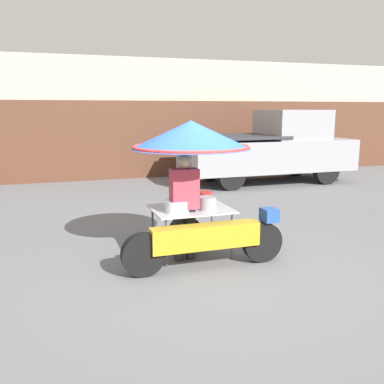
{
  "coord_description": "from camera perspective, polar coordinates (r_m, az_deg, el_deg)",
  "views": [
    {
      "loc": [
        -1.99,
        -5.11,
        2.12
      ],
      "look_at": [
        -0.07,
        0.57,
        0.94
      ],
      "focal_mm": 40.0,
      "sensor_mm": 36.0,
      "label": 1
    }
  ],
  "objects": [
    {
      "name": "ground_plane",
      "position": [
        5.88,
        2.45,
        -10.05
      ],
      "size": [
        36.0,
        36.0,
        0.0
      ],
      "primitive_type": "plane",
      "color": "slate"
    },
    {
      "name": "pickup_truck",
      "position": [
        12.64,
        10.49,
        5.74
      ],
      "size": [
        4.9,
        1.92,
        2.08
      ],
      "color": "black",
      "rests_on": "ground"
    },
    {
      "name": "vendor_motorcycle_cart",
      "position": [
        6.0,
        0.13,
        4.98
      ],
      "size": [
        2.26,
        1.7,
        1.95
      ],
      "color": "black",
      "rests_on": "ground"
    },
    {
      "name": "shopfront_building",
      "position": [
        14.12,
        -10.71,
        9.59
      ],
      "size": [
        28.0,
        2.06,
        3.62
      ],
      "color": "#B2A893",
      "rests_on": "ground"
    },
    {
      "name": "vendor_person",
      "position": [
        5.95,
        -1.03,
        -1.36
      ],
      "size": [
        0.38,
        0.22,
        1.51
      ],
      "color": "#2D2D33",
      "rests_on": "ground"
    }
  ]
}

